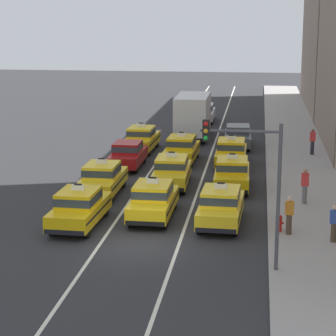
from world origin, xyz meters
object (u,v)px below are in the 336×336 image
sedan_center_fifth (204,112)px  pedestrian_by_storefront (305,186)px  taxi_left_second (102,178)px  sedan_left_third (128,154)px  box_truck_center_fourth (194,114)px  pedestrian_trailing (334,223)px  taxi_right_second (232,173)px  taxi_right_nearest (221,205)px  sedan_right_fourth (238,136)px  taxi_center_second (172,171)px  taxi_left_fourth (142,138)px  pedestrian_mid_block (313,142)px  taxi_center_nearest (153,200)px  pedestrian_near_crosswalk (289,215)px  taxi_center_third (182,149)px  taxi_left_nearest (79,207)px  taxi_right_third (231,152)px  fire_hydrant (280,222)px  traffic_light_pole (252,170)px

sedan_center_fifth → pedestrian_by_storefront: size_ratio=2.51×
taxi_left_second → sedan_left_third: size_ratio=1.06×
box_truck_center_fourth → pedestrian_trailing: (7.96, -23.22, -0.85)m
taxi_right_second → pedestrian_trailing: bearing=-62.3°
box_truck_center_fourth → taxi_right_nearest: box_truck_center_fourth is taller
taxi_left_second → sedan_right_fourth: 14.88m
taxi_center_second → taxi_right_nearest: size_ratio=1.00×
taxi_left_fourth → pedestrian_mid_block: size_ratio=2.73×
taxi_center_nearest → pedestrian_near_crosswalk: taxi_center_nearest is taller
taxi_left_second → pedestrian_near_crosswalk: (9.28, -5.67, 0.10)m
box_truck_center_fourth → taxi_right_second: 15.15m
taxi_center_second → taxi_center_third: bearing=91.5°
taxi_left_fourth → taxi_right_nearest: 16.81m
taxi_left_second → taxi_center_third: bearing=68.8°
sedan_left_third → taxi_left_fourth: (-0.02, 5.03, 0.03)m
taxi_left_nearest → box_truck_center_fourth: box_truck_center_fourth is taller
taxi_center_second → sedan_center_fifth: bearing=90.3°
box_truck_center_fourth → sedan_right_fourth: size_ratio=1.60×
taxi_right_third → taxi_right_second: bearing=-87.0°
taxi_right_nearest → taxi_center_nearest: bearing=169.6°
taxi_left_second → sedan_center_fifth: (3.23, 24.27, -0.03)m
taxi_center_third → pedestrian_trailing: bearing=-61.7°
pedestrian_mid_block → taxi_center_second: bearing=-132.2°
taxi_center_nearest → fire_hydrant: bearing=-16.5°
taxi_center_nearest → taxi_right_third: 11.65m
taxi_left_nearest → taxi_right_third: size_ratio=1.01×
taxi_left_second → pedestrian_trailing: (11.04, -6.43, 0.05)m
taxi_right_second → pedestrian_by_storefront: size_ratio=2.66×
taxi_left_fourth → sedan_right_fourth: 6.72m
sedan_center_fifth → traffic_light_pole: (4.48, -34.07, 2.97)m
taxi_center_second → sedan_right_fourth: size_ratio=1.06×
taxi_left_nearest → taxi_center_second: same height
taxi_left_nearest → pedestrian_by_storefront: bearing=24.0°
taxi_center_third → sedan_center_fifth: 16.07m
taxi_left_second → taxi_right_third: (6.28, 7.55, 0.00)m
box_truck_center_fourth → taxi_right_second: bearing=-76.6°
taxi_left_second → pedestrian_near_crosswalk: size_ratio=2.79×
taxi_right_nearest → taxi_right_third: bearing=90.3°
sedan_left_third → pedestrian_trailing: bearing=-49.4°
taxi_left_second → box_truck_center_fourth: box_truck_center_fourth is taller
sedan_right_fourth → traffic_light_pole: bearing=-87.0°
sedan_center_fifth → fire_hydrant: size_ratio=5.93×
taxi_left_nearest → pedestrian_near_crosswalk: (9.09, -0.35, 0.10)m
sedan_left_third → taxi_center_nearest: bearing=-72.7°
taxi_right_nearest → taxi_right_second: same height
taxi_right_nearest → sedan_center_fifth: bearing=96.2°
taxi_center_second → taxi_center_nearest: bearing=-91.1°
sedan_left_third → taxi_center_nearest: taxi_center_nearest is taller
taxi_center_third → sedan_right_fourth: bearing=57.4°
sedan_left_third → taxi_center_second: taxi_center_second is taller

